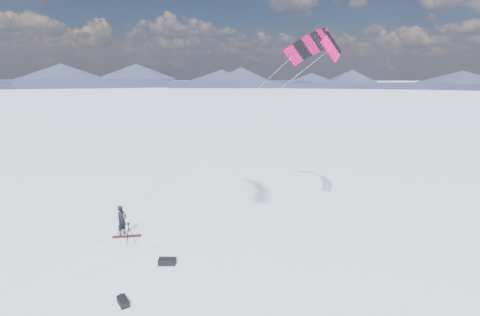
% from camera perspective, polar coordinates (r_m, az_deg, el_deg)
% --- Properties ---
extents(ground, '(1800.00, 1800.00, 0.00)m').
position_cam_1_polar(ground, '(19.78, -20.24, -15.84)').
color(ground, white).
extents(horizon_hills, '(704.00, 704.42, 8.85)m').
position_cam_1_polar(horizon_hills, '(18.35, -21.14, -5.81)').
color(horizon_hills, '#1B203B').
rests_on(horizon_hills, ground).
extents(snow_tracks, '(13.93, 9.84, 0.01)m').
position_cam_1_polar(snow_tracks, '(20.81, -25.07, -14.78)').
color(snow_tracks, silver).
rests_on(snow_tracks, ground).
extents(snowkiter, '(0.60, 0.77, 1.87)m').
position_cam_1_polar(snowkiter, '(22.66, -18.63, -11.87)').
color(snowkiter, black).
rests_on(snowkiter, ground).
extents(snowboard, '(1.69, 0.78, 0.04)m').
position_cam_1_polar(snowboard, '(22.35, -18.07, -12.12)').
color(snowboard, maroon).
rests_on(snowboard, ground).
extents(tripod, '(0.68, 0.61, 1.33)m').
position_cam_1_polar(tripod, '(21.02, -17.78, -11.25)').
color(tripod, black).
rests_on(tripod, ground).
extents(gear_bag_a, '(0.92, 0.52, 0.39)m').
position_cam_1_polar(gear_bag_a, '(18.81, -11.85, -16.25)').
color(gear_bag_a, black).
rests_on(gear_bag_a, ground).
extents(gear_bag_b, '(0.76, 0.78, 0.34)m').
position_cam_1_polar(gear_bag_b, '(16.51, -18.63, -21.38)').
color(gear_bag_b, black).
rests_on(gear_bag_b, ground).
extents(power_kite, '(12.69, 6.95, 10.88)m').
position_cam_1_polar(power_kite, '(22.25, 12.57, 17.54)').
color(power_kite, '#D3054D').
rests_on(power_kite, ground).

